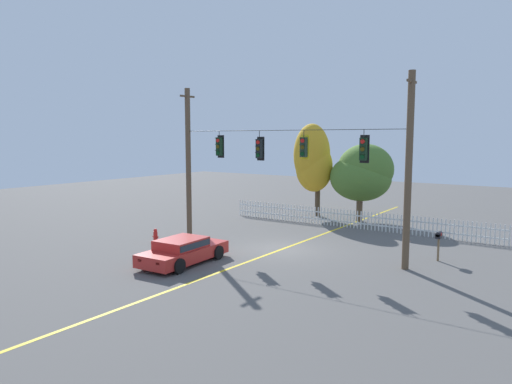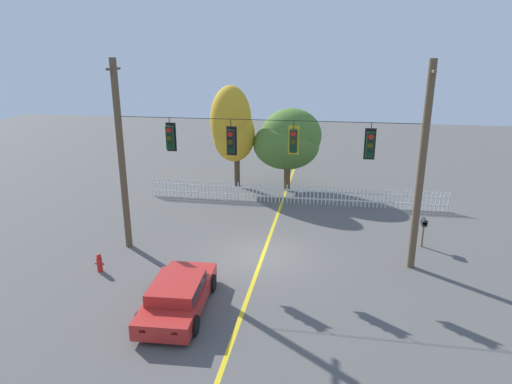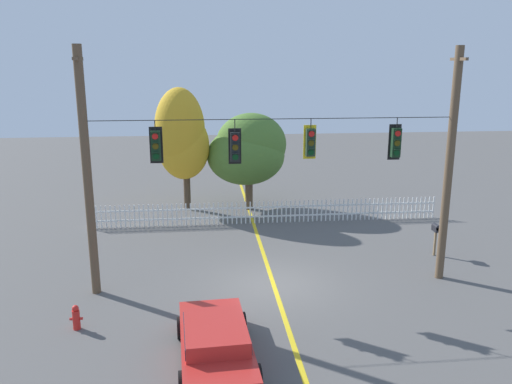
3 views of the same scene
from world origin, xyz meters
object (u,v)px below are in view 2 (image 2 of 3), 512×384
(autumn_maple_near_fence, at_px, (232,127))
(parked_car, at_px, (178,294))
(traffic_signal_northbound_secondary, at_px, (293,141))
(traffic_signal_northbound_primary, at_px, (231,141))
(roadside_mailbox, at_px, (424,224))
(traffic_signal_southbound_primary, at_px, (170,137))
(traffic_signal_westbound_side, at_px, (370,144))
(autumn_maple_mid, at_px, (289,140))
(fire_hydrant, at_px, (99,263))

(autumn_maple_near_fence, height_order, parked_car, autumn_maple_near_fence)
(traffic_signal_northbound_secondary, xyz_separation_m, parked_car, (-3.42, -4.75, -4.53))
(traffic_signal_northbound_primary, bearing_deg, roadside_mailbox, 14.65)
(traffic_signal_northbound_primary, height_order, roadside_mailbox, traffic_signal_northbound_primary)
(traffic_signal_northbound_primary, height_order, parked_car, traffic_signal_northbound_primary)
(autumn_maple_near_fence, distance_m, parked_car, 15.01)
(traffic_signal_southbound_primary, xyz_separation_m, traffic_signal_westbound_side, (8.14, 0.00, -0.03))
(traffic_signal_southbound_primary, distance_m, traffic_signal_westbound_side, 8.14)
(traffic_signal_westbound_side, height_order, autumn_maple_mid, traffic_signal_westbound_side)
(traffic_signal_westbound_side, height_order, autumn_maple_near_fence, autumn_maple_near_fence)
(autumn_maple_near_fence, relative_size, autumn_maple_mid, 1.27)
(traffic_signal_southbound_primary, bearing_deg, parked_car, -69.96)
(traffic_signal_westbound_side, distance_m, roadside_mailbox, 5.34)
(traffic_signal_southbound_primary, distance_m, fire_hydrant, 5.86)
(parked_car, distance_m, roadside_mailbox, 11.54)
(traffic_signal_southbound_primary, distance_m, autumn_maple_mid, 11.20)
(parked_car, bearing_deg, roadside_mailbox, 36.96)
(fire_hydrant, bearing_deg, parked_car, -28.30)
(traffic_signal_westbound_side, relative_size, autumn_maple_near_fence, 0.22)
(traffic_signal_northbound_secondary, xyz_separation_m, autumn_maple_mid, (-1.19, 10.30, -1.97))
(traffic_signal_southbound_primary, relative_size, traffic_signal_westbound_side, 0.97)
(autumn_maple_near_fence, height_order, fire_hydrant, autumn_maple_near_fence)
(autumn_maple_near_fence, bearing_deg, traffic_signal_southbound_primary, -92.57)
(parked_car, height_order, roadside_mailbox, roadside_mailbox)
(parked_car, bearing_deg, traffic_signal_southbound_primary, 110.04)
(traffic_signal_northbound_primary, relative_size, traffic_signal_westbound_side, 1.03)
(traffic_signal_southbound_primary, xyz_separation_m, traffic_signal_northbound_primary, (2.60, -0.00, -0.08))
(traffic_signal_westbound_side, bearing_deg, traffic_signal_northbound_primary, -180.00)
(traffic_signal_westbound_side, bearing_deg, roadside_mailbox, 37.83)
(traffic_signal_westbound_side, xyz_separation_m, autumn_maple_near_fence, (-7.70, 9.82, -1.09))
(autumn_maple_mid, bearing_deg, fire_hydrant, -116.18)
(traffic_signal_northbound_secondary, height_order, parked_car, traffic_signal_northbound_secondary)
(traffic_signal_southbound_primary, relative_size, parked_car, 0.32)
(traffic_signal_northbound_primary, xyz_separation_m, roadside_mailbox, (8.35, 2.18, -3.92))
(roadside_mailbox, bearing_deg, fire_hydrant, -160.41)
(traffic_signal_southbound_primary, distance_m, autumn_maple_near_fence, 9.89)
(traffic_signal_northbound_primary, relative_size, autumn_maple_mid, 0.29)
(autumn_maple_near_fence, distance_m, autumn_maple_mid, 3.65)
(autumn_maple_near_fence, height_order, roadside_mailbox, autumn_maple_near_fence)
(autumn_maple_mid, bearing_deg, traffic_signal_northbound_secondary, -83.42)
(autumn_maple_near_fence, xyz_separation_m, fire_hydrant, (-2.79, -12.37, -3.61))
(traffic_signal_southbound_primary, xyz_separation_m, traffic_signal_northbound_secondary, (5.15, -0.00, 0.02))
(traffic_signal_southbound_primary, relative_size, autumn_maple_mid, 0.28)
(traffic_signal_southbound_primary, height_order, parked_car, traffic_signal_southbound_primary)
(traffic_signal_northbound_secondary, distance_m, autumn_maple_near_fence, 10.95)
(parked_car, bearing_deg, autumn_maple_near_fence, 95.07)
(traffic_signal_southbound_primary, height_order, traffic_signal_northbound_secondary, same)
(fire_hydrant, bearing_deg, traffic_signal_southbound_primary, 47.34)
(traffic_signal_northbound_primary, xyz_separation_m, traffic_signal_northbound_secondary, (2.55, -0.00, 0.10))
(traffic_signal_westbound_side, relative_size, parked_car, 0.33)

